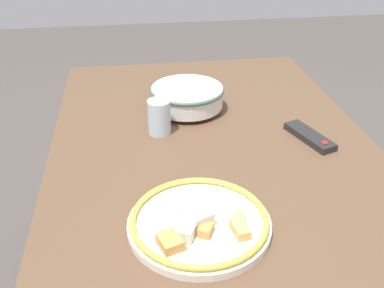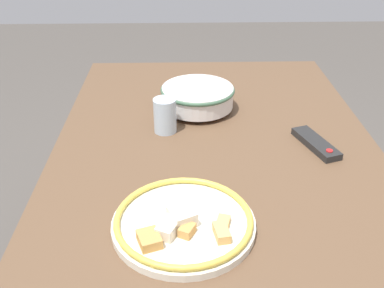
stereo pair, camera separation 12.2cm
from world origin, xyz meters
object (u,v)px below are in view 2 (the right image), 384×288
Objects in this scene: noodle_bowl at (198,97)px; drinking_glass at (165,115)px; food_plate at (183,222)px; tv_remote at (316,143)px.

noodle_bowl is 2.30× the size of drinking_glass.
noodle_bowl is 0.18m from drinking_glass.
food_plate is 2.99× the size of drinking_glass.
drinking_glass is (-0.10, -0.43, 0.04)m from tv_remote.
drinking_glass is at bearing -32.50° from tv_remote.
food_plate is at bearing 22.88° from tv_remote.
drinking_glass reaches higher than noodle_bowl.
noodle_bowl is at bearing 144.47° from drinking_glass.
tv_remote is (0.25, 0.33, -0.04)m from noodle_bowl.
food_plate is 0.51m from tv_remote.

